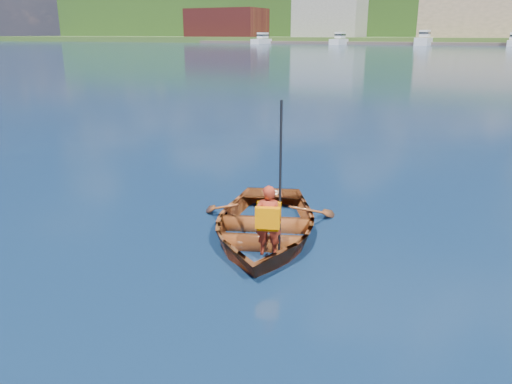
{
  "coord_description": "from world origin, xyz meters",
  "views": [
    {
      "loc": [
        4.22,
        -7.74,
        3.11
      ],
      "look_at": [
        1.01,
        -0.97,
        0.73
      ],
      "focal_mm": 35.0,
      "sensor_mm": 36.0,
      "label": 1
    }
  ],
  "objects": [
    {
      "name": "waterfront_buildings",
      "position": [
        -7.74,
        165.0,
        7.74
      ],
      "size": [
        202.0,
        16.0,
        14.0
      ],
      "color": "maroon",
      "rests_on": "ground"
    },
    {
      "name": "rowboat",
      "position": [
        1.14,
        -0.97,
        0.2
      ],
      "size": [
        3.42,
        4.02,
        0.71
      ],
      "color": "brown",
      "rests_on": "ground"
    },
    {
      "name": "shoreline",
      "position": [
        0.0,
        236.61,
        10.32
      ],
      "size": [
        400.0,
        140.0,
        22.0
      ],
      "color": "#3D5628",
      "rests_on": "ground"
    },
    {
      "name": "ground",
      "position": [
        0.0,
        0.0,
        0.0
      ],
      "size": [
        600.0,
        600.0,
        0.0
      ],
      "color": "#152248",
      "rests_on": "ground"
    },
    {
      "name": "dock",
      "position": [
        -11.3,
        148.0,
        0.4
      ],
      "size": [
        160.05,
        7.2,
        0.8
      ],
      "color": "brown",
      "rests_on": "ground"
    },
    {
      "name": "child_paddler",
      "position": [
        1.58,
        -1.77,
        0.64
      ],
      "size": [
        0.44,
        0.43,
        2.17
      ],
      "color": "#A22D1A",
      "rests_on": "ground"
    }
  ]
}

